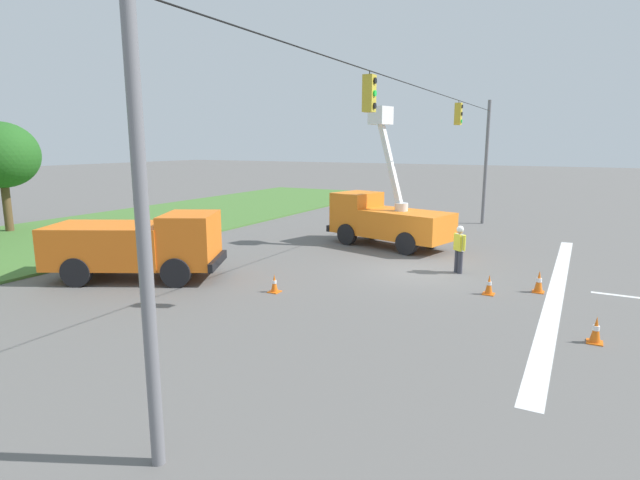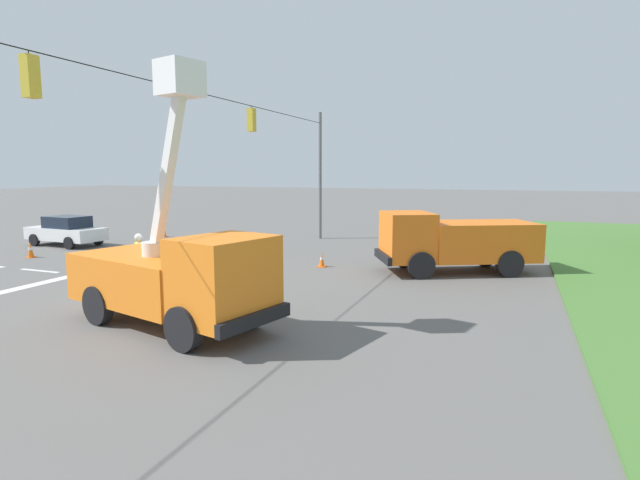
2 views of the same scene
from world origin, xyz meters
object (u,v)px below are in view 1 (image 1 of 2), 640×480
at_px(traffic_cone_mid_right, 421,221).
at_px(traffic_cone_lane_edge_b, 539,282).
at_px(traffic_cone_foreground_right, 489,285).
at_px(road_worker, 459,246).
at_px(traffic_cone_foreground_left, 274,284).
at_px(utility_truck_bucket_lift, 386,217).
at_px(traffic_cone_lane_edge_a, 596,330).
at_px(tree_east, 1,155).
at_px(utility_truck_support_near, 138,244).

relative_size(traffic_cone_mid_right, traffic_cone_lane_edge_b, 1.01).
bearing_deg(traffic_cone_foreground_right, road_worker, 32.95).
relative_size(traffic_cone_foreground_right, traffic_cone_lane_edge_b, 0.89).
bearing_deg(traffic_cone_mid_right, traffic_cone_foreground_left, 178.55).
xyz_separation_m(utility_truck_bucket_lift, traffic_cone_lane_edge_b, (-4.78, -7.05, -1.02)).
relative_size(traffic_cone_foreground_left, traffic_cone_lane_edge_a, 0.90).
bearing_deg(tree_east, traffic_cone_lane_edge_b, -86.94).
distance_m(tree_east, utility_truck_support_near, 14.27).
xyz_separation_m(utility_truck_support_near, traffic_cone_lane_edge_a, (0.92, -14.24, -0.92)).
height_order(tree_east, utility_truck_bucket_lift, utility_truck_bucket_lift).
bearing_deg(traffic_cone_foreground_left, traffic_cone_lane_edge_b, -62.14).
height_order(utility_truck_bucket_lift, road_worker, utility_truck_bucket_lift).
height_order(road_worker, traffic_cone_mid_right, road_worker).
bearing_deg(utility_truck_support_near, traffic_cone_lane_edge_a, -86.29).
distance_m(utility_truck_bucket_lift, road_worker, 5.47).
relative_size(road_worker, traffic_cone_lane_edge_a, 2.67).
height_order(utility_truck_bucket_lift, traffic_cone_foreground_left, utility_truck_bucket_lift).
distance_m(tree_east, utility_truck_bucket_lift, 20.33).
relative_size(traffic_cone_foreground_left, traffic_cone_foreground_right, 0.93).
bearing_deg(traffic_cone_foreground_right, tree_east, 90.97).
height_order(road_worker, traffic_cone_lane_edge_a, road_worker).
bearing_deg(traffic_cone_lane_edge_a, traffic_cone_foreground_left, 90.62).
relative_size(utility_truck_bucket_lift, traffic_cone_foreground_left, 10.68).
relative_size(tree_east, traffic_cone_foreground_left, 9.84).
bearing_deg(utility_truck_bucket_lift, traffic_cone_foreground_left, 176.92).
xyz_separation_m(road_worker, traffic_cone_mid_right, (9.59, 4.29, -0.64)).
bearing_deg(traffic_cone_mid_right, traffic_cone_lane_edge_b, -146.71).
distance_m(utility_truck_bucket_lift, traffic_cone_foreground_right, 8.16).
relative_size(utility_truck_support_near, traffic_cone_foreground_left, 10.57).
xyz_separation_m(tree_east, traffic_cone_foreground_left, (-2.58, -18.70, -3.84)).
bearing_deg(traffic_cone_foreground_right, utility_truck_bucket_lift, 44.57).
height_order(utility_truck_bucket_lift, traffic_cone_foreground_right, utility_truck_bucket_lift).
bearing_deg(utility_truck_support_near, traffic_cone_foreground_left, -80.89).
xyz_separation_m(utility_truck_bucket_lift, road_worker, (-3.48, -4.20, -0.37)).
height_order(road_worker, traffic_cone_foreground_right, road_worker).
relative_size(tree_east, traffic_cone_lane_edge_a, 8.86).
xyz_separation_m(road_worker, traffic_cone_foreground_right, (-2.28, -1.48, -0.69)).
relative_size(road_worker, traffic_cone_mid_right, 2.44).
xyz_separation_m(tree_east, traffic_cone_lane_edge_b, (1.40, -26.22, -3.76)).
bearing_deg(traffic_cone_foreground_left, road_worker, -41.49).
relative_size(road_worker, traffic_cone_foreground_left, 2.97).
bearing_deg(road_worker, utility_truck_support_near, 121.90).
distance_m(utility_truck_support_near, road_worker, 11.55).
bearing_deg(traffic_cone_lane_edge_b, utility_truck_support_near, 110.77).
bearing_deg(traffic_cone_foreground_right, traffic_cone_lane_edge_b, -54.46).
height_order(road_worker, traffic_cone_lane_edge_b, road_worker).
bearing_deg(traffic_cone_foreground_right, utility_truck_support_near, 108.69).
bearing_deg(traffic_cone_foreground_left, tree_east, 82.16).
bearing_deg(traffic_cone_lane_edge_b, traffic_cone_foreground_right, 125.54).
xyz_separation_m(traffic_cone_foreground_right, traffic_cone_lane_edge_a, (-2.90, -2.95, 0.01)).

